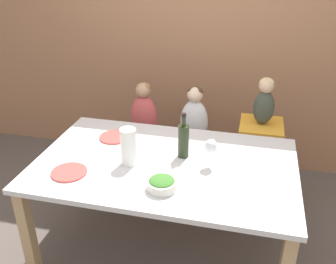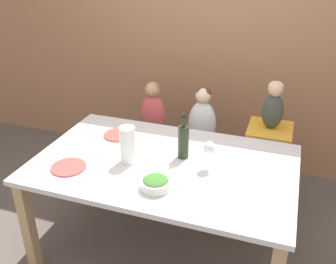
# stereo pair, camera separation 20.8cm
# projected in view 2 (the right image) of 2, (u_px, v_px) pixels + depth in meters

# --- Properties ---
(ground_plane) EXTENTS (14.00, 14.00, 0.00)m
(ground_plane) POSITION_uv_depth(u_px,v_px,m) (165.00, 247.00, 2.77)
(ground_plane) COLOR #564C47
(wall_back) EXTENTS (10.00, 0.06, 2.70)m
(wall_back) POSITION_uv_depth(u_px,v_px,m) (216.00, 27.00, 3.34)
(wall_back) COLOR #9E6B4C
(wall_back) RESTS_ON ground_plane
(dining_table) EXTENTS (1.68, 1.05, 0.74)m
(dining_table) POSITION_uv_depth(u_px,v_px,m) (164.00, 173.00, 2.48)
(dining_table) COLOR silver
(dining_table) RESTS_ON ground_plane
(chair_far_left) EXTENTS (0.41, 0.44, 0.45)m
(chair_far_left) POSITION_uv_depth(u_px,v_px,m) (154.00, 144.00, 3.41)
(chair_far_left) COLOR silver
(chair_far_left) RESTS_ON ground_plane
(chair_far_center) EXTENTS (0.41, 0.44, 0.45)m
(chair_far_center) POSITION_uv_depth(u_px,v_px,m) (201.00, 151.00, 3.28)
(chair_far_center) COLOR silver
(chair_far_center) RESTS_ON ground_plane
(chair_right_highchair) EXTENTS (0.35, 0.37, 0.70)m
(chair_right_highchair) POSITION_uv_depth(u_px,v_px,m) (268.00, 144.00, 3.04)
(chair_right_highchair) COLOR silver
(chair_right_highchair) RESTS_ON ground_plane
(person_child_left) EXTENTS (0.24, 0.16, 0.52)m
(person_child_left) POSITION_uv_depth(u_px,v_px,m) (153.00, 111.00, 3.27)
(person_child_left) COLOR #C64C4C
(person_child_left) RESTS_ON chair_far_left
(person_child_center) EXTENTS (0.24, 0.16, 0.52)m
(person_child_center) POSITION_uv_depth(u_px,v_px,m) (202.00, 118.00, 3.14)
(person_child_center) COLOR silver
(person_child_center) RESTS_ON chair_far_center
(person_baby_right) EXTENTS (0.17, 0.12, 0.39)m
(person_baby_right) POSITION_uv_depth(u_px,v_px,m) (274.00, 104.00, 2.88)
(person_baby_right) COLOR #3D4238
(person_baby_right) RESTS_ON chair_right_highchair
(wine_bottle) EXTENTS (0.07, 0.07, 0.31)m
(wine_bottle) POSITION_uv_depth(u_px,v_px,m) (183.00, 141.00, 2.44)
(wine_bottle) COLOR #232D19
(wine_bottle) RESTS_ON dining_table
(paper_towel_roll) EXTENTS (0.10, 0.10, 0.25)m
(paper_towel_roll) POSITION_uv_depth(u_px,v_px,m) (128.00, 145.00, 2.39)
(paper_towel_roll) COLOR white
(paper_towel_roll) RESTS_ON dining_table
(wine_glass_near) EXTENTS (0.08, 0.08, 0.19)m
(wine_glass_near) POSITION_uv_depth(u_px,v_px,m) (209.00, 149.00, 2.31)
(wine_glass_near) COLOR white
(wine_glass_near) RESTS_ON dining_table
(salad_bowl_large) EXTENTS (0.18, 0.18, 0.08)m
(salad_bowl_large) POSITION_uv_depth(u_px,v_px,m) (156.00, 183.00, 2.16)
(salad_bowl_large) COLOR silver
(salad_bowl_large) RESTS_ON dining_table
(dinner_plate_front_left) EXTENTS (0.22, 0.22, 0.01)m
(dinner_plate_front_left) POSITION_uv_depth(u_px,v_px,m) (69.00, 167.00, 2.37)
(dinner_plate_front_left) COLOR #D14C47
(dinner_plate_front_left) RESTS_ON dining_table
(dinner_plate_back_left) EXTENTS (0.22, 0.22, 0.01)m
(dinner_plate_back_left) POSITION_uv_depth(u_px,v_px,m) (119.00, 135.00, 2.78)
(dinner_plate_back_left) COLOR #D14C47
(dinner_plate_back_left) RESTS_ON dining_table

